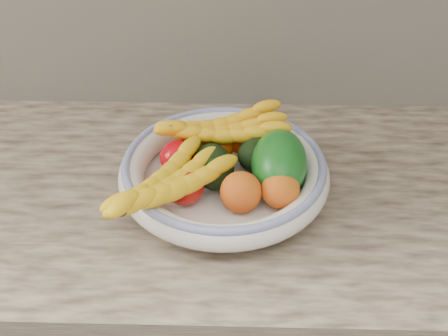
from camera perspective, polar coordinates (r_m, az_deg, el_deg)
kitchen_counter at (r=1.52m, az=0.03°, el=-14.35°), size 2.44×0.66×1.40m
fruit_bowl at (r=1.15m, az=-0.00°, el=-0.45°), size 0.39×0.39×0.08m
clementine_back_left at (r=1.21m, az=-2.16°, el=2.08°), size 0.07×0.07×0.05m
clementine_back_right at (r=1.22m, az=1.68°, el=2.32°), size 0.05×0.05×0.05m
clementine_back_mid at (r=1.21m, az=-0.14°, el=2.00°), size 0.06×0.06×0.04m
tomato_left at (r=1.17m, az=-4.13°, el=0.94°), size 0.09×0.09×0.07m
tomato_near_left at (r=1.10m, az=-3.66°, el=-1.71°), size 0.08×0.08×0.06m
avocado_center at (r=1.14m, az=-0.98°, el=0.12°), size 0.10×0.12×0.07m
avocado_right at (r=1.18m, az=3.34°, el=1.53°), size 0.12×0.12×0.07m
green_mango at (r=1.13m, az=5.04°, el=0.42°), size 0.13×0.16×0.14m
peach_front at (r=1.08m, az=1.55°, el=-2.22°), size 0.09×0.09×0.07m
peach_right at (r=1.09m, az=5.17°, el=-1.96°), size 0.09×0.09×0.07m
banana_bunch_back at (r=1.19m, az=-0.24°, el=3.28°), size 0.28×0.16×0.08m
banana_bunch_front at (r=1.07m, az=-5.31°, el=-1.85°), size 0.27×0.29×0.08m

